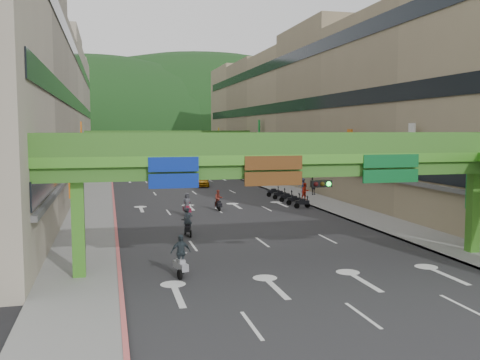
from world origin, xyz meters
The scene contains 23 objects.
ground centered at (0.00, 0.00, 0.00)m, with size 320.00×320.00×0.00m, color black.
road_slab centered at (0.00, 50.00, 0.01)m, with size 18.00×140.00×0.02m, color #28282B.
sidewalk_left centered at (-11.00, 50.00, 0.07)m, with size 4.00×140.00×0.15m, color gray.
sidewalk_right centered at (11.00, 50.00, 0.07)m, with size 4.00×140.00×0.15m, color gray.
curb_left centered at (-9.10, 50.00, 0.09)m, with size 0.20×140.00×0.18m, color #CC5959.
curb_right centered at (9.10, 50.00, 0.09)m, with size 0.20×140.00×0.18m, color gray.
building_row_left centered at (-18.93, 50.00, 9.46)m, with size 12.80×95.00×19.00m.
building_row_right centered at (18.93, 50.00, 9.46)m, with size 12.80×95.00×19.00m.
overpass_near centered at (0.93, 5.38, 5.21)m, with size 28.00×12.27×7.10m.
overpass_far centered at (0.00, 65.00, 5.40)m, with size 28.00×2.20×7.10m.
hill_left centered at (-15.00, 160.00, 0.00)m, with size 168.00×140.00×112.00m, color #1C4419.
hill_right centered at (25.00, 180.00, 0.00)m, with size 208.00×176.00×128.00m, color #1C4419.
bunting_string centered at (0.00, 30.00, 5.96)m, with size 26.00×0.36×0.47m.
scooter_rider_near centered at (-4.35, 15.23, 0.90)m, with size 0.71×1.59×1.96m.
scooter_rider_mid centered at (0.01, 26.11, 0.95)m, with size 0.78×1.60×1.87m.
scooter_rider_left centered at (-6.16, 5.26, 1.07)m, with size 1.11×1.58×2.12m.
scooter_rider_far centered at (-3.17, 23.81, 0.99)m, with size 0.87×1.59×1.96m.
parked_scooter_row centered at (7.80, 30.00, 0.52)m, with size 1.60×9.40×1.08m.
car_silver centered at (-7.00, 62.86, 0.72)m, with size 1.52×4.35×1.43m, color #A3A5AB.
car_yellow centered at (2.09, 46.54, 0.69)m, with size 1.64×4.07×1.39m, color orange.
pedestrian_red centered at (9.80, 30.10, 0.87)m, with size 0.84×0.66×1.73m, color #B41E0E.
pedestrian_dark centered at (12.20, 33.91, 0.80)m, with size 0.94×0.39×1.60m, color black.
pedestrian_blue centered at (12.06, 36.79, 0.79)m, with size 0.74×0.47×1.58m, color #343E5E.
Camera 1 is at (-9.52, -20.53, 7.25)m, focal length 40.00 mm.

